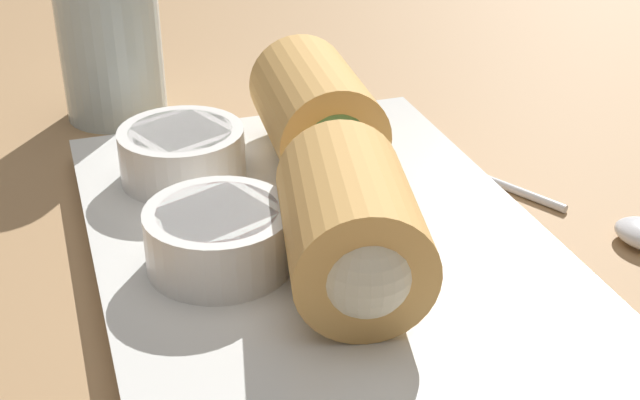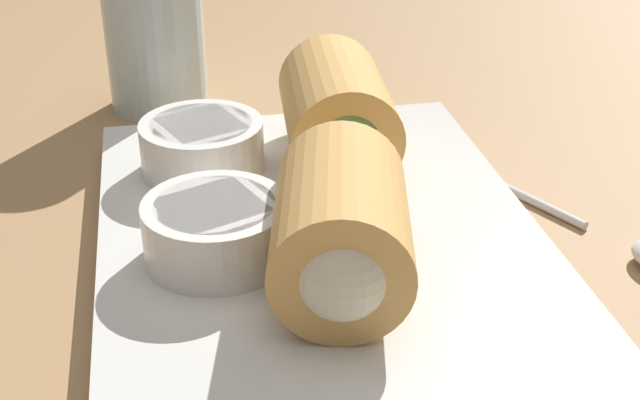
# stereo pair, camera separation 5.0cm
# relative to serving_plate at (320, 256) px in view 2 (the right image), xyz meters

# --- Properties ---
(table_surface) EXTENTS (1.80, 1.40, 0.02)m
(table_surface) POSITION_rel_serving_plate_xyz_m (-0.02, -0.00, -0.02)
(table_surface) COLOR #A87F54
(table_surface) RESTS_ON ground
(serving_plate) EXTENTS (0.33, 0.22, 0.01)m
(serving_plate) POSITION_rel_serving_plate_xyz_m (0.00, 0.00, 0.00)
(serving_plate) COLOR silver
(serving_plate) RESTS_ON table_surface
(roll_front_left) EXTENTS (0.11, 0.08, 0.06)m
(roll_front_left) POSITION_rel_serving_plate_xyz_m (-0.04, -0.00, 0.04)
(roll_front_left) COLOR #DBA356
(roll_front_left) RESTS_ON serving_plate
(roll_front_right) EXTENTS (0.11, 0.07, 0.06)m
(roll_front_right) POSITION_rel_serving_plate_xyz_m (0.09, -0.03, 0.04)
(roll_front_right) COLOR #DBA356
(roll_front_right) RESTS_ON serving_plate
(dipping_bowl_near) EXTENTS (0.07, 0.07, 0.03)m
(dipping_bowl_near) POSITION_rel_serving_plate_xyz_m (-0.00, 0.05, 0.02)
(dipping_bowl_near) COLOR white
(dipping_bowl_near) RESTS_ON serving_plate
(dipping_bowl_far) EXTENTS (0.07, 0.07, 0.03)m
(dipping_bowl_far) POSITION_rel_serving_plate_xyz_m (0.09, 0.05, 0.02)
(dipping_bowl_far) COLOR white
(dipping_bowl_far) RESTS_ON serving_plate
(spoon) EXTENTS (0.16, 0.10, 0.01)m
(spoon) POSITION_rel_serving_plate_xyz_m (-0.02, -0.16, -0.00)
(spoon) COLOR silver
(spoon) RESTS_ON table_surface
(drinking_glass) EXTENTS (0.07, 0.07, 0.11)m
(drinking_glass) POSITION_rel_serving_plate_xyz_m (0.23, 0.07, 0.05)
(drinking_glass) COLOR silver
(drinking_glass) RESTS_ON table_surface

